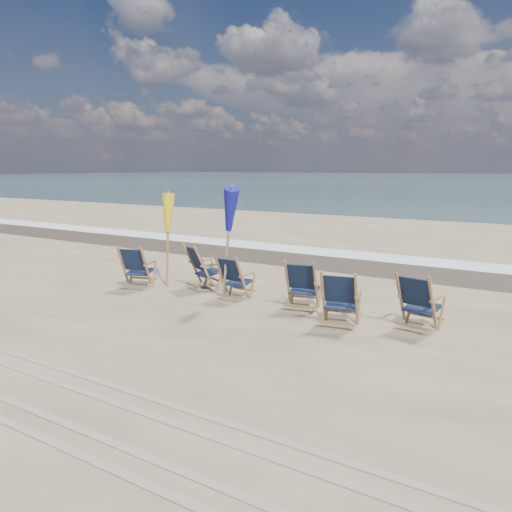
{
  "coord_description": "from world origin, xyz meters",
  "views": [
    {
      "loc": [
        5.2,
        -6.14,
        2.64
      ],
      "look_at": [
        0.0,
        2.2,
        0.9
      ],
      "focal_mm": 35.0,
      "sensor_mm": 36.0,
      "label": 1
    }
  ],
  "objects_px": {
    "beach_chair_2": "(242,279)",
    "umbrella_yellow": "(167,217)",
    "beach_chair_1": "(204,269)",
    "beach_chair_3": "(316,286)",
    "beach_chair_0": "(146,268)",
    "beach_chair_4": "(356,300)",
    "umbrella_blue": "(227,211)",
    "beach_chair_5": "(432,305)"
  },
  "relations": [
    {
      "from": "beach_chair_2",
      "to": "umbrella_yellow",
      "type": "relative_size",
      "value": 0.45
    },
    {
      "from": "beach_chair_2",
      "to": "beach_chair_3",
      "type": "height_order",
      "value": "beach_chair_3"
    },
    {
      "from": "beach_chair_2",
      "to": "umbrella_blue",
      "type": "xyz_separation_m",
      "value": [
        -0.27,
        -0.11,
        1.36
      ]
    },
    {
      "from": "beach_chair_0",
      "to": "beach_chair_3",
      "type": "distance_m",
      "value": 3.89
    },
    {
      "from": "beach_chair_3",
      "to": "umbrella_yellow",
      "type": "xyz_separation_m",
      "value": [
        -3.75,
        0.17,
        1.06
      ]
    },
    {
      "from": "beach_chair_2",
      "to": "beach_chair_4",
      "type": "relative_size",
      "value": 0.94
    },
    {
      "from": "beach_chair_2",
      "to": "umbrella_yellow",
      "type": "height_order",
      "value": "umbrella_yellow"
    },
    {
      "from": "beach_chair_3",
      "to": "umbrella_yellow",
      "type": "distance_m",
      "value": 3.91
    },
    {
      "from": "beach_chair_2",
      "to": "beach_chair_4",
      "type": "distance_m",
      "value": 2.58
    },
    {
      "from": "beach_chair_3",
      "to": "umbrella_yellow",
      "type": "bearing_deg",
      "value": -14.41
    },
    {
      "from": "beach_chair_0",
      "to": "beach_chair_3",
      "type": "relative_size",
      "value": 1.02
    },
    {
      "from": "beach_chair_1",
      "to": "umbrella_yellow",
      "type": "relative_size",
      "value": 0.5
    },
    {
      "from": "beach_chair_5",
      "to": "umbrella_yellow",
      "type": "bearing_deg",
      "value": 6.92
    },
    {
      "from": "beach_chair_3",
      "to": "beach_chair_5",
      "type": "height_order",
      "value": "beach_chair_5"
    },
    {
      "from": "beach_chair_2",
      "to": "beach_chair_3",
      "type": "xyz_separation_m",
      "value": [
        1.54,
        0.16,
        0.02
      ]
    },
    {
      "from": "beach_chair_0",
      "to": "beach_chair_5",
      "type": "distance_m",
      "value": 6.01
    },
    {
      "from": "beach_chair_1",
      "to": "beach_chair_2",
      "type": "distance_m",
      "value": 1.15
    },
    {
      "from": "beach_chair_1",
      "to": "beach_chair_4",
      "type": "distance_m",
      "value": 3.72
    },
    {
      "from": "beach_chair_0",
      "to": "umbrella_yellow",
      "type": "xyz_separation_m",
      "value": [
        0.11,
        0.59,
        1.05
      ]
    },
    {
      "from": "umbrella_blue",
      "to": "beach_chair_5",
      "type": "bearing_deg",
      "value": 1.05
    },
    {
      "from": "beach_chair_0",
      "to": "beach_chair_4",
      "type": "bearing_deg",
      "value": 160.42
    },
    {
      "from": "beach_chair_3",
      "to": "umbrella_yellow",
      "type": "relative_size",
      "value": 0.47
    },
    {
      "from": "beach_chair_5",
      "to": "beach_chair_1",
      "type": "bearing_deg",
      "value": 7.24
    },
    {
      "from": "beach_chair_0",
      "to": "beach_chair_4",
      "type": "height_order",
      "value": "beach_chair_0"
    },
    {
      "from": "beach_chair_5",
      "to": "umbrella_yellow",
      "type": "height_order",
      "value": "umbrella_yellow"
    },
    {
      "from": "beach_chair_3",
      "to": "beach_chair_5",
      "type": "xyz_separation_m",
      "value": [
        2.13,
        -0.2,
        0.01
      ]
    },
    {
      "from": "beach_chair_4",
      "to": "umbrella_blue",
      "type": "distance_m",
      "value": 3.12
    },
    {
      "from": "beach_chair_3",
      "to": "beach_chair_4",
      "type": "relative_size",
      "value": 0.98
    },
    {
      "from": "beach_chair_2",
      "to": "umbrella_yellow",
      "type": "bearing_deg",
      "value": -5.63
    },
    {
      "from": "beach_chair_0",
      "to": "beach_chair_2",
      "type": "xyz_separation_m",
      "value": [
        2.33,
        0.27,
        -0.03
      ]
    },
    {
      "from": "beach_chair_3",
      "to": "umbrella_yellow",
      "type": "height_order",
      "value": "umbrella_yellow"
    },
    {
      "from": "beach_chair_0",
      "to": "umbrella_blue",
      "type": "bearing_deg",
      "value": 166.58
    },
    {
      "from": "beach_chair_0",
      "to": "umbrella_blue",
      "type": "distance_m",
      "value": 2.45
    },
    {
      "from": "beach_chair_1",
      "to": "umbrella_yellow",
      "type": "height_order",
      "value": "umbrella_yellow"
    },
    {
      "from": "beach_chair_4",
      "to": "beach_chair_3",
      "type": "bearing_deg",
      "value": -42.02
    },
    {
      "from": "beach_chair_1",
      "to": "beach_chair_3",
      "type": "distance_m",
      "value": 2.66
    },
    {
      "from": "beach_chair_1",
      "to": "beach_chair_5",
      "type": "height_order",
      "value": "beach_chair_1"
    },
    {
      "from": "beach_chair_1",
      "to": "beach_chair_4",
      "type": "relative_size",
      "value": 1.04
    },
    {
      "from": "beach_chair_3",
      "to": "beach_chair_4",
      "type": "height_order",
      "value": "beach_chair_4"
    },
    {
      "from": "beach_chair_0",
      "to": "beach_chair_2",
      "type": "distance_m",
      "value": 2.34
    },
    {
      "from": "beach_chair_1",
      "to": "beach_chair_3",
      "type": "xyz_separation_m",
      "value": [
        2.66,
        -0.07,
        -0.03
      ]
    },
    {
      "from": "beach_chair_1",
      "to": "umbrella_blue",
      "type": "bearing_deg",
      "value": -176.78
    }
  ]
}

